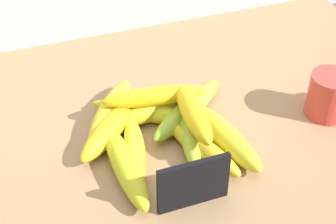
% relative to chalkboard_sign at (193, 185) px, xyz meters
% --- Properties ---
extents(counter_top, '(1.10, 0.76, 0.03)m').
position_rel_chalkboard_sign_xyz_m(counter_top, '(0.03, 0.15, -0.05)').
color(counter_top, '#A17A54').
rests_on(counter_top, ground).
extents(chalkboard_sign, '(0.11, 0.02, 0.08)m').
position_rel_chalkboard_sign_xyz_m(chalkboard_sign, '(0.00, 0.00, 0.00)').
color(chalkboard_sign, black).
rests_on(chalkboard_sign, counter_top).
extents(coffee_mug, '(0.09, 0.08, 0.08)m').
position_rel_chalkboard_sign_xyz_m(coffee_mug, '(0.31, 0.11, 0.00)').
color(coffee_mug, '#D84136').
rests_on(coffee_mug, counter_top).
extents(banana_0, '(0.07, 0.16, 0.03)m').
position_rel_chalkboard_sign_xyz_m(banana_0, '(-0.05, 0.12, -0.02)').
color(banana_0, yellow).
rests_on(banana_0, counter_top).
extents(banana_1, '(0.19, 0.15, 0.03)m').
position_rel_chalkboard_sign_xyz_m(banana_1, '(-0.00, 0.21, -0.02)').
color(banana_1, gold).
rests_on(banana_1, counter_top).
extents(banana_2, '(0.09, 0.16, 0.03)m').
position_rel_chalkboard_sign_xyz_m(banana_2, '(0.05, 0.08, -0.02)').
color(banana_2, gold).
rests_on(banana_2, counter_top).
extents(banana_3, '(0.04, 0.20, 0.04)m').
position_rel_chalkboard_sign_xyz_m(banana_3, '(-0.08, 0.09, -0.02)').
color(banana_3, yellow).
rests_on(banana_3, counter_top).
extents(banana_4, '(0.21, 0.08, 0.04)m').
position_rel_chalkboard_sign_xyz_m(banana_4, '(0.04, 0.21, -0.02)').
color(banana_4, gold).
rests_on(banana_4, counter_top).
extents(banana_5, '(0.18, 0.18, 0.04)m').
position_rel_chalkboard_sign_xyz_m(banana_5, '(-0.06, 0.19, -0.02)').
color(banana_5, yellow).
rests_on(banana_5, counter_top).
extents(banana_6, '(0.08, 0.19, 0.04)m').
position_rel_chalkboard_sign_xyz_m(banana_6, '(0.10, 0.10, -0.02)').
color(banana_6, gold).
rests_on(banana_6, counter_top).
extents(banana_7, '(0.14, 0.17, 0.04)m').
position_rel_chalkboard_sign_xyz_m(banana_7, '(-0.06, 0.23, -0.02)').
color(banana_7, yellow).
rests_on(banana_7, counter_top).
extents(banana_8, '(0.19, 0.15, 0.04)m').
position_rel_chalkboard_sign_xyz_m(banana_8, '(0.07, 0.19, -0.02)').
color(banana_8, '#94BD35').
rests_on(banana_8, counter_top).
extents(banana_9, '(0.09, 0.20, 0.04)m').
position_rel_chalkboard_sign_xyz_m(banana_9, '(0.05, 0.14, -0.02)').
color(banana_9, '#A0BD31').
rests_on(banana_9, counter_top).
extents(banana_10, '(0.19, 0.06, 0.03)m').
position_rel_chalkboard_sign_xyz_m(banana_10, '(0.01, 0.20, 0.01)').
color(banana_10, yellow).
rests_on(banana_10, banana_1).
extents(banana_11, '(0.05, 0.16, 0.04)m').
position_rel_chalkboard_sign_xyz_m(banana_11, '(0.05, 0.13, 0.02)').
color(banana_11, yellow).
rests_on(banana_11, banana_9).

